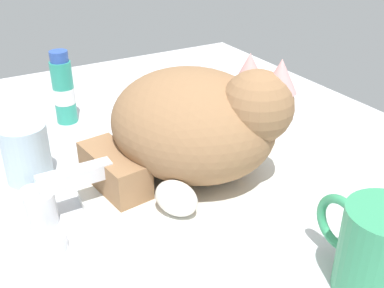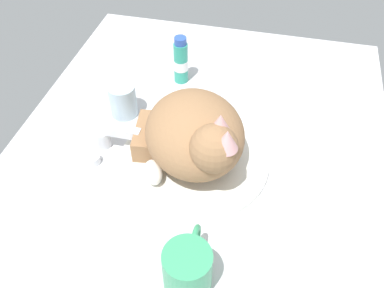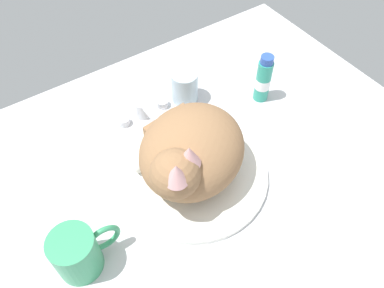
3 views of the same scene
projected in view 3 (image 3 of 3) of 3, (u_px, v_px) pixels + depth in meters
The scene contains 7 objects.
ground_plane at pixel (192, 179), 81.60cm from camera, with size 110.00×82.50×3.00cm, color silver.
sink_basin at pixel (192, 173), 79.97cm from camera, with size 31.41×31.41×1.18cm, color silver.
faucet at pixel (145, 110), 88.26cm from camera, with size 13.29×10.77×6.20cm.
cat at pixel (189, 152), 73.22cm from camera, with size 28.85×27.57×16.96cm.
coffee_mug at pixel (78, 253), 64.83cm from camera, with size 12.24×7.89×9.45cm.
rinse_cup at pixel (185, 87), 91.27cm from camera, with size 6.29×6.29×8.05cm.
toothpaste_bottle at pixel (263, 80), 90.18cm from camera, with size 3.62×3.62×12.60cm.
Camera 3 is at (-25.17, -37.52, 66.85)cm, focal length 35.98 mm.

